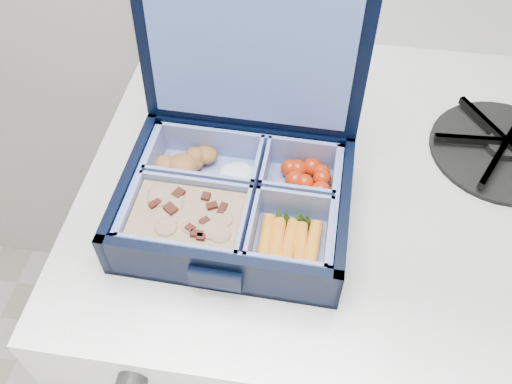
% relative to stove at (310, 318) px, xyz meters
% --- Properties ---
extents(stove, '(0.60, 0.60, 0.89)m').
position_rel_stove_xyz_m(stove, '(0.00, 0.00, 0.00)').
color(stove, silver).
rests_on(stove, floor).
extents(bento_box, '(0.25, 0.20, 0.06)m').
position_rel_stove_xyz_m(bento_box, '(-0.11, -0.11, 0.48)').
color(bento_box, black).
rests_on(bento_box, stove).
extents(burner_grate, '(0.19, 0.19, 0.03)m').
position_rel_stove_xyz_m(burner_grate, '(0.20, 0.04, 0.46)').
color(burner_grate, black).
rests_on(burner_grate, stove).
extents(burner_grate_rear, '(0.19, 0.19, 0.02)m').
position_rel_stove_xyz_m(burner_grate_rear, '(-0.14, 0.16, 0.46)').
color(burner_grate_rear, black).
rests_on(burner_grate_rear, stove).
extents(fork, '(0.16, 0.15, 0.01)m').
position_rel_stove_xyz_m(fork, '(-0.08, 0.03, 0.45)').
color(fork, silver).
rests_on(fork, stove).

